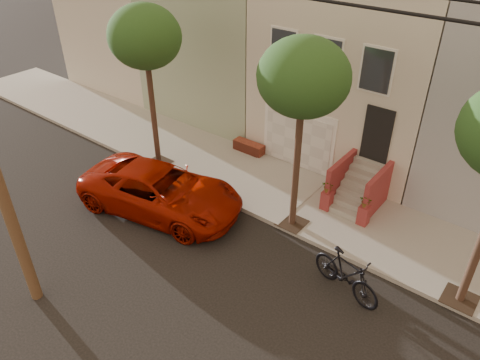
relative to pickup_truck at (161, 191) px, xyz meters
The scene contains 7 objects.
ground 3.76m from the pickup_truck, 30.61° to the right, with size 90.00×90.00×0.00m, color black.
sidewalk 4.76m from the pickup_truck, 47.76° to the left, with size 40.00×3.70×0.15m, color #99978B.
house_row 10.24m from the pickup_truck, 71.26° to the left, with size 33.10×11.70×7.00m.
tree_left 5.42m from the pickup_truck, 139.05° to the left, with size 2.70×2.57×6.30m.
tree_mid 6.42m from the pickup_truck, 26.01° to the left, with size 2.70×2.57×6.30m.
pickup_truck is the anchor object (origin of this frame).
motorcycle 6.95m from the pickup_truck, ahead, with size 0.65×2.30×1.38m, color black.
Camera 1 is at (7.09, -6.77, 9.83)m, focal length 34.13 mm.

